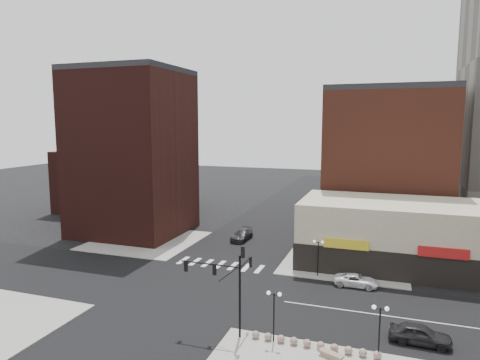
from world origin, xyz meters
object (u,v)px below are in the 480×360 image
(stone_bench, at_px, (331,355))
(street_lamp_se_a, at_px, (274,304))
(dark_sedan_east, at_px, (420,334))
(dark_sedan_north, at_px, (242,235))
(street_lamp_ne, at_px, (318,249))
(white_suv, at_px, (356,280))
(street_lamp_se_b, at_px, (380,319))
(traffic_signal, at_px, (230,277))

(stone_bench, bearing_deg, street_lamp_se_a, -167.92)
(street_lamp_se_a, relative_size, dark_sedan_east, 0.88)
(dark_sedan_east, xyz_separation_m, dark_sedan_north, (-23.24, 24.01, -0.04))
(street_lamp_ne, bearing_deg, white_suv, -18.85)
(street_lamp_se_b, xyz_separation_m, stone_bench, (-3.31, -1.00, -2.93))
(traffic_signal, bearing_deg, street_lamp_se_b, -0.82)
(street_lamp_se_b, distance_m, street_lamp_ne, 17.46)
(dark_sedan_north, bearing_deg, street_lamp_se_b, -51.57)
(street_lamp_se_b, bearing_deg, white_suv, 100.19)
(street_lamp_se_a, distance_m, stone_bench, 5.62)
(street_lamp_se_a, bearing_deg, stone_bench, -12.03)
(traffic_signal, relative_size, stone_bench, 3.94)
(dark_sedan_east, relative_size, stone_bench, 2.40)
(street_lamp_se_b, bearing_deg, street_lamp_ne, 113.63)
(street_lamp_se_a, bearing_deg, traffic_signal, 177.43)
(traffic_signal, xyz_separation_m, dark_sedan_east, (14.83, 3.51, -4.16))
(street_lamp_se_a, distance_m, dark_sedan_north, 30.35)
(stone_bench, bearing_deg, white_suv, 111.52)
(traffic_signal, height_order, white_suv, traffic_signal)
(street_lamp_se_b, distance_m, white_suv, 14.97)
(traffic_signal, relative_size, white_suv, 1.68)
(traffic_signal, relative_size, street_lamp_se_b, 1.87)
(dark_sedan_north, bearing_deg, street_lamp_ne, -39.23)
(white_suv, bearing_deg, stone_bench, 176.84)
(traffic_signal, distance_m, dark_sedan_north, 29.07)
(white_suv, bearing_deg, dark_sedan_east, -152.90)
(street_lamp_se_b, relative_size, dark_sedan_east, 0.88)
(dark_sedan_east, bearing_deg, street_lamp_ne, 41.90)
(traffic_signal, bearing_deg, street_lamp_ne, 73.25)
(white_suv, bearing_deg, dark_sedan_north, 52.53)
(dark_sedan_north, bearing_deg, stone_bench, -57.20)
(traffic_signal, relative_size, street_lamp_se_a, 1.87)
(street_lamp_se_a, xyz_separation_m, white_suv, (5.39, 14.50, -2.65))
(white_suv, xyz_separation_m, dark_sedan_north, (-17.56, 13.18, 0.13))
(white_suv, height_order, dark_sedan_north, dark_sedan_north)
(dark_sedan_north, height_order, stone_bench, dark_sedan_north)
(white_suv, bearing_deg, street_lamp_se_b, -170.38)
(dark_sedan_east, bearing_deg, street_lamp_se_a, 111.02)
(street_lamp_ne, height_order, stone_bench, street_lamp_ne)
(white_suv, xyz_separation_m, stone_bench, (-0.70, -15.50, -0.29))
(street_lamp_se_a, xyz_separation_m, dark_sedan_north, (-12.17, 27.68, -2.52))
(traffic_signal, bearing_deg, dark_sedan_north, 106.98)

